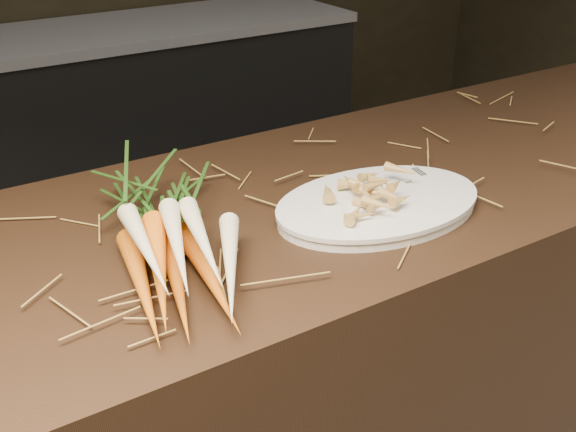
# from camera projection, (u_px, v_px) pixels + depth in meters

# --- Properties ---
(main_counter) EXTENTS (2.40, 0.70, 0.90)m
(main_counter) POSITION_uv_depth(u_px,v_px,m) (352.00, 364.00, 1.63)
(main_counter) COLOR black
(main_counter) RESTS_ON ground
(back_counter) EXTENTS (1.82, 0.62, 0.84)m
(back_counter) POSITION_uv_depth(u_px,v_px,m) (147.00, 119.00, 3.19)
(back_counter) COLOR black
(back_counter) RESTS_ON ground
(straw_bedding) EXTENTS (1.40, 0.60, 0.02)m
(straw_bedding) POSITION_uv_depth(u_px,v_px,m) (361.00, 178.00, 1.42)
(straw_bedding) COLOR olive
(straw_bedding) RESTS_ON main_counter
(root_veg_bunch) EXTENTS (0.31, 0.58, 0.10)m
(root_veg_bunch) POSITION_uv_depth(u_px,v_px,m) (164.00, 216.00, 1.18)
(root_veg_bunch) COLOR #D0530E
(root_veg_bunch) RESTS_ON main_counter
(serving_platter) EXTENTS (0.41, 0.28, 0.02)m
(serving_platter) POSITION_uv_depth(u_px,v_px,m) (378.00, 206.00, 1.30)
(serving_platter) COLOR white
(serving_platter) RESTS_ON main_counter
(roasted_veg_heap) EXTENTS (0.20, 0.15, 0.04)m
(roasted_veg_heap) POSITION_uv_depth(u_px,v_px,m) (379.00, 190.00, 1.29)
(roasted_veg_heap) COLOR #AA7945
(roasted_veg_heap) RESTS_ON serving_platter
(serving_fork) EXTENTS (0.04, 0.15, 0.00)m
(serving_fork) POSITION_uv_depth(u_px,v_px,m) (445.00, 187.00, 1.35)
(serving_fork) COLOR silver
(serving_fork) RESTS_ON serving_platter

